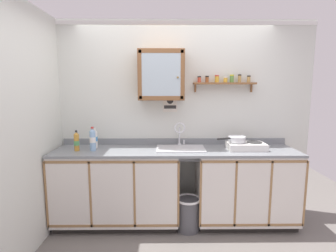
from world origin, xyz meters
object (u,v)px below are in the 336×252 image
at_px(bottle_juice_amber_0, 77,142).
at_px(bottle_opaque_white_1, 95,139).
at_px(wall_cabinet, 161,75).
at_px(sink, 180,151).
at_px(hot_plate_stove, 246,146).
at_px(warning_sign, 170,103).
at_px(saucepan, 237,139).
at_px(trash_bin, 188,213).
at_px(bottle_water_blue_2, 93,140).

xyz_separation_m(bottle_juice_amber_0, bottle_opaque_white_1, (0.18, 0.15, 0.01)).
bearing_deg(wall_cabinet, sink, -29.26).
xyz_separation_m(hot_plate_stove, wall_cabinet, (-1.04, 0.18, 0.86)).
xyz_separation_m(wall_cabinet, warning_sign, (0.11, 0.13, -0.35)).
bearing_deg(warning_sign, bottle_opaque_white_1, -167.76).
bearing_deg(sink, saucepan, -2.10).
bearing_deg(hot_plate_stove, warning_sign, 161.54).
bearing_deg(saucepan, hot_plate_stove, -9.57).
height_order(bottle_juice_amber_0, wall_cabinet, wall_cabinet).
height_order(bottle_opaque_white_1, warning_sign, warning_sign).
height_order(bottle_juice_amber_0, bottle_opaque_white_1, bottle_opaque_white_1).
distance_m(saucepan, wall_cabinet, 1.22).
height_order(wall_cabinet, trash_bin, wall_cabinet).
xyz_separation_m(bottle_juice_amber_0, trash_bin, (1.34, -0.11, -0.86)).
distance_m(wall_cabinet, trash_bin, 1.72).
relative_size(saucepan, bottle_juice_amber_0, 1.50).
distance_m(hot_plate_stove, wall_cabinet, 1.36).
xyz_separation_m(sink, bottle_opaque_white_1, (-1.08, 0.06, 0.14)).
xyz_separation_m(bottle_water_blue_2, warning_sign, (0.94, 0.36, 0.42)).
relative_size(hot_plate_stove, wall_cabinet, 0.74).
relative_size(bottle_juice_amber_0, bottle_water_blue_2, 0.85).
relative_size(warning_sign, trash_bin, 0.58).
xyz_separation_m(sink, bottle_juice_amber_0, (-1.25, -0.09, 0.14)).
height_order(bottle_juice_amber_0, trash_bin, bottle_juice_amber_0).
bearing_deg(trash_bin, saucepan, 16.87).
xyz_separation_m(hot_plate_stove, trash_bin, (-0.72, -0.16, -0.79)).
relative_size(sink, bottle_juice_amber_0, 2.41).
bearing_deg(bottle_opaque_white_1, saucepan, -2.75).
relative_size(bottle_water_blue_2, warning_sign, 1.22).
bearing_deg(bottle_water_blue_2, warning_sign, 20.93).
relative_size(bottle_water_blue_2, trash_bin, 0.71).
bearing_deg(saucepan, trash_bin, -163.13).
height_order(sink, bottle_juice_amber_0, sink).
relative_size(sink, saucepan, 1.60).
height_order(sink, hot_plate_stove, sink).
bearing_deg(wall_cabinet, trash_bin, -46.49).
height_order(sink, saucepan, sink).
height_order(hot_plate_stove, wall_cabinet, wall_cabinet).
bearing_deg(sink, hot_plate_stove, -3.17).
bearing_deg(bottle_juice_amber_0, warning_sign, 17.67).
relative_size(bottle_opaque_white_1, trash_bin, 0.62).
height_order(hot_plate_stove, saucepan, saucepan).
bearing_deg(hot_plate_stove, wall_cabinet, 170.32).
relative_size(hot_plate_stove, bottle_water_blue_2, 1.57).
height_order(hot_plate_stove, bottle_water_blue_2, bottle_water_blue_2).
distance_m(saucepan, bottle_opaque_white_1, 1.77).
distance_m(bottle_opaque_white_1, wall_cabinet, 1.15).
xyz_separation_m(bottle_juice_amber_0, warning_sign, (1.13, 0.36, 0.44)).
bearing_deg(saucepan, wall_cabinet, 170.31).
xyz_separation_m(sink, hot_plate_stove, (0.80, -0.04, 0.07)).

